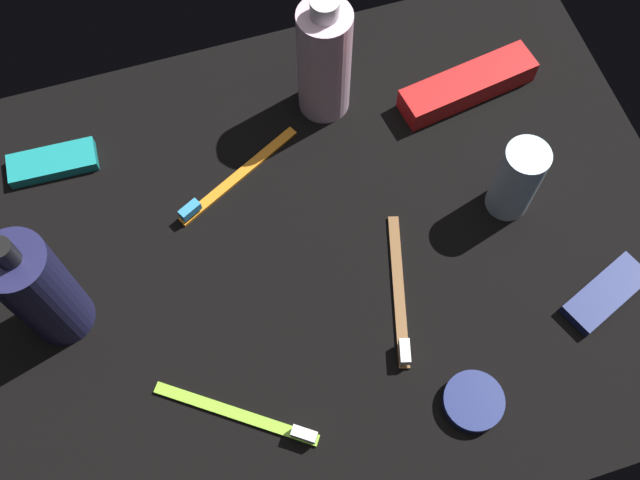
% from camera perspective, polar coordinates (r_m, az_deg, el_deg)
% --- Properties ---
extents(ground_plane, '(0.84, 0.64, 0.01)m').
position_cam_1_polar(ground_plane, '(0.86, 0.00, -1.00)').
color(ground_plane, black).
extents(lotion_bottle, '(0.07, 0.07, 0.19)m').
position_cam_1_polar(lotion_bottle, '(0.80, -20.55, -3.61)').
color(lotion_bottle, '#1E1E46').
rests_on(lotion_bottle, ground_plane).
extents(bodywash_bottle, '(0.06, 0.06, 0.18)m').
position_cam_1_polar(bodywash_bottle, '(0.89, 0.32, 13.49)').
color(bodywash_bottle, silver).
rests_on(bodywash_bottle, ground_plane).
extents(deodorant_stick, '(0.05, 0.05, 0.11)m').
position_cam_1_polar(deodorant_stick, '(0.86, 14.76, 4.45)').
color(deodorant_stick, silver).
rests_on(deodorant_stick, ground_plane).
extents(toothbrush_brown, '(0.06, 0.18, 0.02)m').
position_cam_1_polar(toothbrush_brown, '(0.83, 6.08, -4.41)').
color(toothbrush_brown, brown).
rests_on(toothbrush_brown, ground_plane).
extents(toothbrush_orange, '(0.17, 0.09, 0.02)m').
position_cam_1_polar(toothbrush_orange, '(0.90, -6.73, 4.60)').
color(toothbrush_orange, orange).
rests_on(toothbrush_orange, ground_plane).
extents(toothbrush_lime, '(0.15, 0.11, 0.02)m').
position_cam_1_polar(toothbrush_lime, '(0.80, -5.67, -13.22)').
color(toothbrush_lime, '#8CD133').
rests_on(toothbrush_lime, ground_plane).
extents(toothpaste_box_red, '(0.18, 0.07, 0.03)m').
position_cam_1_polar(toothpaste_box_red, '(0.97, 11.16, 11.48)').
color(toothpaste_box_red, red).
rests_on(toothpaste_box_red, ground_plane).
extents(snack_bar_teal, '(0.11, 0.04, 0.01)m').
position_cam_1_polar(snack_bar_teal, '(0.96, -19.69, 5.57)').
color(snack_bar_teal, teal).
rests_on(snack_bar_teal, ground_plane).
extents(snack_bar_navy, '(0.11, 0.08, 0.01)m').
position_cam_1_polar(snack_bar_navy, '(0.89, 20.95, -3.84)').
color(snack_bar_navy, navy).
rests_on(snack_bar_navy, ground_plane).
extents(cream_tin_left, '(0.06, 0.06, 0.02)m').
position_cam_1_polar(cream_tin_left, '(0.81, 11.58, -11.97)').
color(cream_tin_left, navy).
rests_on(cream_tin_left, ground_plane).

